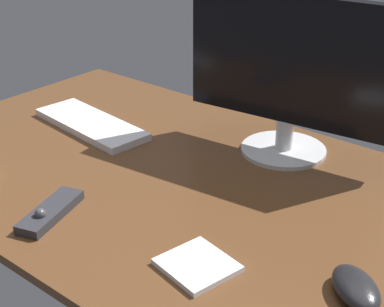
{
  "coord_description": "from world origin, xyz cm",
  "views": [
    {
      "loc": [
        78.85,
        -87.86,
        65.76
      ],
      "look_at": [
        4.05,
        2.5,
        8.0
      ],
      "focal_mm": 55.76,
      "sensor_mm": 36.0,
      "label": 1
    }
  ],
  "objects": [
    {
      "name": "media_remote",
      "position": [
        -7.37,
        -28.04,
        3.06
      ],
      "size": [
        10.21,
        17.66,
        3.48
      ],
      "rotation": [
        0.0,
        0.0,
        -1.26
      ],
      "color": "#2D2D33",
      "rests_on": "desk"
    },
    {
      "name": "keyboard",
      "position": [
        -34.36,
        6.84,
        2.96
      ],
      "size": [
        36.18,
        16.44,
        1.92
      ],
      "primitive_type": "cube",
      "rotation": [
        0.0,
        0.0,
        -0.11
      ],
      "color": "white",
      "rests_on": "desk"
    },
    {
      "name": "computer_mouse",
      "position": [
        50.38,
        -11.97,
        3.88
      ],
      "size": [
        13.33,
        12.84,
        3.75
      ],
      "primitive_type": "ellipsoid",
      "rotation": [
        0.0,
        0.0,
        -0.72
      ],
      "color": "black",
      "rests_on": "desk"
    },
    {
      "name": "notepad",
      "position": [
        25.79,
        -22.3,
        2.53
      ],
      "size": [
        14.0,
        13.42,
        1.07
      ],
      "primitive_type": "cube",
      "rotation": [
        0.0,
        0.0,
        -0.2
      ],
      "color": "silver",
      "rests_on": "desk"
    },
    {
      "name": "desk",
      "position": [
        0.0,
        0.0,
        1.0
      ],
      "size": [
        140.0,
        84.0,
        2.0
      ],
      "primitive_type": "cube",
      "color": "brown",
      "rests_on": "ground"
    },
    {
      "name": "monitor",
      "position": [
        12.78,
        26.85,
        22.86
      ],
      "size": [
        50.53,
        20.63,
        38.07
      ],
      "rotation": [
        0.0,
        0.0,
        0.11
      ],
      "color": "silver",
      "rests_on": "desk"
    }
  ]
}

